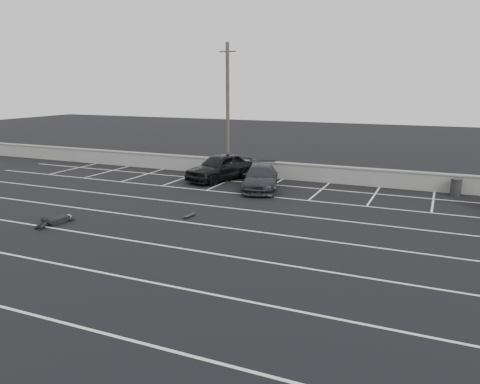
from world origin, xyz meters
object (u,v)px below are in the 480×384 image
at_px(car_left, 220,167).
at_px(skateboard, 189,215).
at_px(utility_pole, 228,111).
at_px(car_right, 261,178).
at_px(person, 60,217).
at_px(trash_bin, 456,187).

distance_m(car_left, skateboard, 8.56).
xyz_separation_m(car_left, skateboard, (2.41, -8.18, -0.77)).
height_order(utility_pole, skateboard, utility_pole).
bearing_deg(utility_pole, skateboard, -75.50).
bearing_deg(car_right, person, -138.27).
height_order(trash_bin, skateboard, trash_bin).
bearing_deg(trash_bin, car_right, -164.73).
xyz_separation_m(car_left, utility_pole, (-0.02, 1.21, 3.45)).
bearing_deg(skateboard, person, -142.82).
xyz_separation_m(person, skateboard, (4.77, 3.03, -0.17)).
xyz_separation_m(utility_pole, skateboard, (2.43, -9.39, -4.22)).
distance_m(trash_bin, skateboard, 14.73).
bearing_deg(person, skateboard, 35.06).
xyz_separation_m(trash_bin, person, (-15.98, -12.57, -0.24)).
distance_m(car_right, person, 11.28).
height_order(car_right, trash_bin, car_right).
relative_size(car_right, skateboard, 6.33).
bearing_deg(trash_bin, car_left, -174.30).
relative_size(trash_bin, person, 0.39).
relative_size(car_left, trash_bin, 5.27).
relative_size(car_left, utility_pole, 0.58).
distance_m(car_right, skateboard, 6.81).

